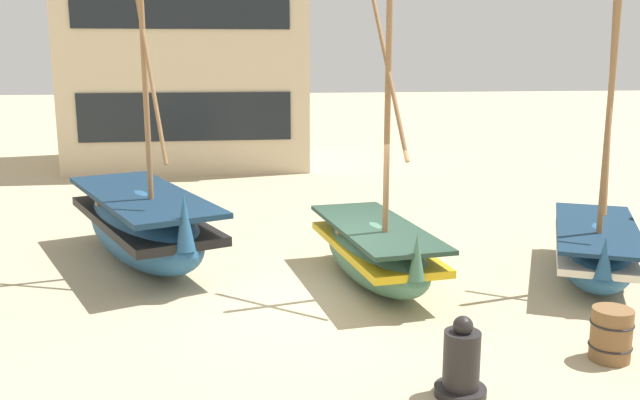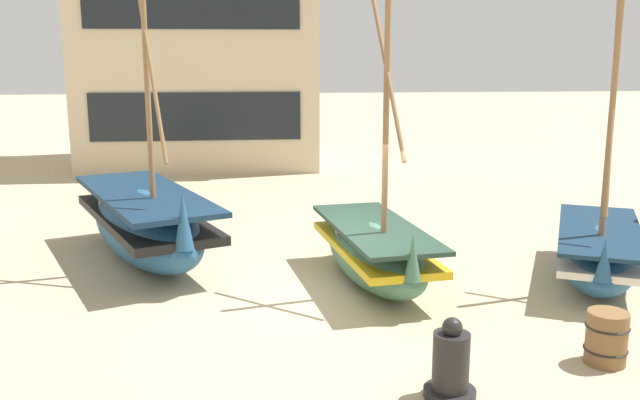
{
  "view_description": "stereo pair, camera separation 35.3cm",
  "coord_description": "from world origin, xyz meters",
  "px_view_note": "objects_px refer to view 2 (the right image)",
  "views": [
    {
      "loc": [
        -1.56,
        -10.84,
        3.93
      ],
      "look_at": [
        0.0,
        1.0,
        1.4
      ],
      "focal_mm": 38.92,
      "sensor_mm": 36.0,
      "label": 1
    },
    {
      "loc": [
        -1.21,
        -10.88,
        3.93
      ],
      "look_at": [
        0.0,
        1.0,
        1.4
      ],
      "focal_mm": 38.92,
      "sensor_mm": 36.0,
      "label": 2
    }
  ],
  "objects_px": {
    "fishing_boat_near_left": "(375,251)",
    "wooden_barrel": "(606,338)",
    "fishing_boat_far_right": "(598,251)",
    "capstan_winch": "(451,366)",
    "fishing_boat_centre_large": "(146,222)",
    "harbor_building_main": "(200,61)"
  },
  "relations": [
    {
      "from": "fishing_boat_near_left",
      "to": "fishing_boat_centre_large",
      "type": "relative_size",
      "value": 0.74
    },
    {
      "from": "fishing_boat_far_right",
      "to": "harbor_building_main",
      "type": "height_order",
      "value": "harbor_building_main"
    },
    {
      "from": "harbor_building_main",
      "to": "fishing_boat_centre_large",
      "type": "bearing_deg",
      "value": -91.39
    },
    {
      "from": "wooden_barrel",
      "to": "harbor_building_main",
      "type": "xyz_separation_m",
      "value": [
        -6.22,
        17.82,
        3.33
      ]
    },
    {
      "from": "capstan_winch",
      "to": "wooden_barrel",
      "type": "distance_m",
      "value": 2.35
    },
    {
      "from": "fishing_boat_centre_large",
      "to": "capstan_winch",
      "type": "xyz_separation_m",
      "value": [
        4.28,
        -5.94,
        -0.36
      ]
    },
    {
      "from": "fishing_boat_near_left",
      "to": "wooden_barrel",
      "type": "bearing_deg",
      "value": -55.17
    },
    {
      "from": "wooden_barrel",
      "to": "harbor_building_main",
      "type": "distance_m",
      "value": 19.16
    },
    {
      "from": "harbor_building_main",
      "to": "wooden_barrel",
      "type": "bearing_deg",
      "value": -70.74
    },
    {
      "from": "fishing_boat_near_left",
      "to": "capstan_winch",
      "type": "relative_size",
      "value": 5.11
    },
    {
      "from": "capstan_winch",
      "to": "wooden_barrel",
      "type": "height_order",
      "value": "capstan_winch"
    },
    {
      "from": "capstan_winch",
      "to": "harbor_building_main",
      "type": "bearing_deg",
      "value": 102.13
    },
    {
      "from": "fishing_boat_near_left",
      "to": "wooden_barrel",
      "type": "distance_m",
      "value": 4.2
    },
    {
      "from": "fishing_boat_centre_large",
      "to": "capstan_winch",
      "type": "relative_size",
      "value": 6.95
    },
    {
      "from": "fishing_boat_centre_large",
      "to": "harbor_building_main",
      "type": "relative_size",
      "value": 0.81
    },
    {
      "from": "fishing_boat_far_right",
      "to": "harbor_building_main",
      "type": "xyz_separation_m",
      "value": [
        -7.75,
        14.61,
        3.14
      ]
    },
    {
      "from": "fishing_boat_near_left",
      "to": "capstan_winch",
      "type": "height_order",
      "value": "fishing_boat_near_left"
    },
    {
      "from": "fishing_boat_near_left",
      "to": "fishing_boat_centre_large",
      "type": "bearing_deg",
      "value": 156.28
    },
    {
      "from": "fishing_boat_far_right",
      "to": "capstan_winch",
      "type": "bearing_deg",
      "value": -134.23
    },
    {
      "from": "fishing_boat_centre_large",
      "to": "capstan_winch",
      "type": "height_order",
      "value": "fishing_boat_centre_large"
    },
    {
      "from": "fishing_boat_near_left",
      "to": "fishing_boat_far_right",
      "type": "bearing_deg",
      "value": -3.42
    },
    {
      "from": "fishing_boat_centre_large",
      "to": "fishing_boat_far_right",
      "type": "xyz_separation_m",
      "value": [
        8.06,
        -2.05,
        -0.22
      ]
    }
  ]
}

